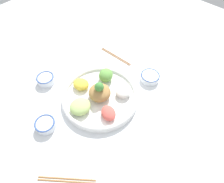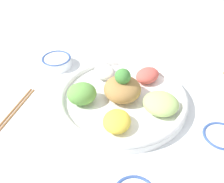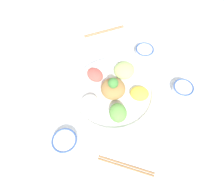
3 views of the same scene
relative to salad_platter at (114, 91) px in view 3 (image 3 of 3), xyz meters
The scene contains 9 objects.
ground_plane 0.04m from the salad_platter, 95.28° to the left, with size 2.40×2.40×0.00m, color white.
salad_platter is the anchor object (origin of this frame).
sauce_bowl_red 0.30m from the salad_platter, 68.39° to the left, with size 0.10×0.10×0.04m.
rice_bowl_blue 0.28m from the salad_platter, 103.93° to the right, with size 0.09×0.09×0.04m.
sauce_bowl_dark 0.31m from the salad_platter, 157.80° to the right, with size 0.09×0.09×0.04m.
chopsticks_pair_near 0.32m from the salad_platter, 117.39° to the left, with size 0.22×0.03×0.01m.
chopsticks_pair_far 0.40m from the salad_platter, 63.62° to the right, with size 0.18×0.16×0.01m.
serving_spoon_main 0.42m from the salad_platter, 152.93° to the right, with size 0.09×0.13×0.01m.
serving_spoon_extra 0.41m from the salad_platter, 124.06° to the right, with size 0.10×0.13×0.01m.
Camera 3 is at (-0.15, 0.43, 0.86)m, focal length 35.00 mm.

